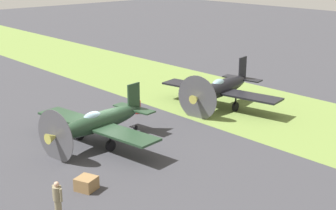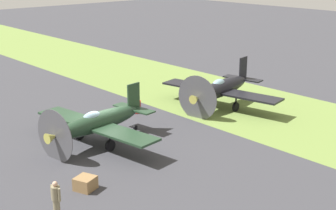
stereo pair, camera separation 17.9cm
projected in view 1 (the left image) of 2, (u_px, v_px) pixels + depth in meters
The scene contains 7 objects.
ground_plane at pixel (102, 137), 29.93m from camera, with size 160.00×160.00×0.00m, color #38383D.
grass_verge at pixel (227, 100), 37.65m from camera, with size 120.00×11.00×0.01m, color olive.
airplane_lead at pixel (98, 122), 28.39m from camera, with size 9.28×7.38×3.29m.
airplane_wingman at pixel (221, 88), 35.59m from camera, with size 9.72×7.76×3.44m.
ground_crew_chief at pixel (58, 199), 20.25m from camera, with size 0.63×0.38×1.73m.
fuel_drum at pixel (137, 107), 34.41m from camera, with size 0.60×0.60×0.90m, color maroon.
supply_crate at pixel (86, 184), 22.97m from camera, with size 0.90×0.90×0.64m, color olive.
Camera 1 is at (-23.51, 15.79, 10.73)m, focal length 50.80 mm.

